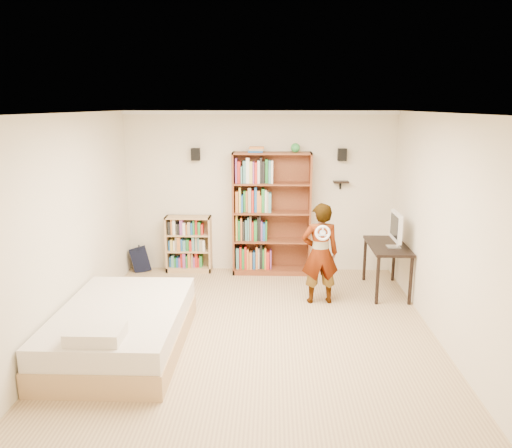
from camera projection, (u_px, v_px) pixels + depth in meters
The scene contains 14 objects.
ground at pixel (254, 332), 6.29m from camera, with size 4.50×5.00×0.01m, color tan.
room_shell at pixel (254, 194), 5.88m from camera, with size 4.52×5.02×2.71m.
crown_molding at pixel (254, 116), 5.67m from camera, with size 4.50×5.00×0.06m.
speaker_left at pixel (196, 154), 8.19m from camera, with size 0.14×0.12×0.20m, color black.
speaker_right at pixel (342, 155), 8.11m from camera, with size 0.14×0.12×0.20m, color black.
wall_shelf at pixel (341, 182), 8.23m from camera, with size 0.25×0.16×0.03m, color black.
tall_bookshelf at pixel (272, 214), 8.29m from camera, with size 1.29×0.38×2.04m, color brown, non-canonical shape.
low_bookshelf at pixel (189, 244), 8.51m from camera, with size 0.77×0.29×0.96m, color tan, non-canonical shape.
computer_desk at pixel (386, 268), 7.57m from camera, with size 0.55×1.09×0.75m, color black, non-canonical shape.
imac at pixel (394, 230), 7.29m from camera, with size 0.11×0.53×0.53m, color silver, non-canonical shape.
daybed at pixel (122, 323), 5.79m from camera, with size 1.41×2.16×0.64m, color silver, non-canonical shape.
person at pixel (320, 254), 7.08m from camera, with size 0.53×0.35×1.47m, color black.
wii_wheel at pixel (323, 233), 6.73m from camera, with size 0.21×0.21×0.04m, color silver.
navy_bag at pixel (140, 259), 8.55m from camera, with size 0.32×0.20×0.43m, color black, non-canonical shape.
Camera 1 is at (0.21, -5.79, 2.79)m, focal length 35.00 mm.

